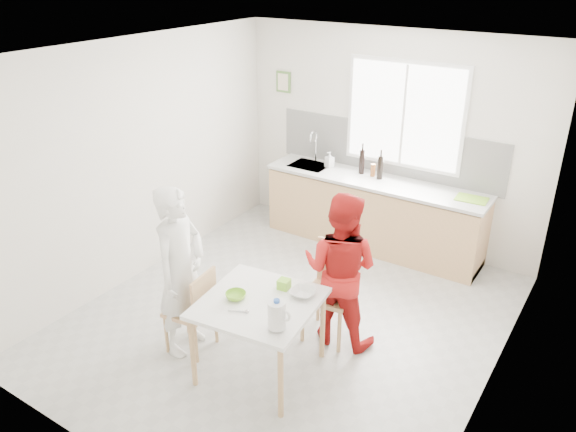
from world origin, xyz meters
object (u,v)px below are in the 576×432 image
object	(u,v)px
chair_far	(332,286)
wine_bottle_a	(362,161)
person_white	(181,271)
milk_jug	(277,315)
chair_left	(195,308)
bowl_green	(236,296)
person_red	(340,269)
bowl_white	(303,293)
wine_bottle_b	(380,167)
dining_table	(259,309)

from	to	relation	value
chair_far	wine_bottle_a	distance (m)	2.20
person_white	milk_jug	world-z (taller)	person_white
chair_left	bowl_green	xyz separation A→B (m)	(0.49, 0.01, 0.30)
person_white	person_red	distance (m)	1.48
milk_jug	wine_bottle_a	world-z (taller)	wine_bottle_a
chair_left	bowl_green	distance (m)	0.57
chair_far	milk_jug	distance (m)	1.16
bowl_green	milk_jug	world-z (taller)	milk_jug
bowl_white	chair_far	bearing A→B (deg)	91.72
bowl_green	milk_jug	size ratio (longest dim) A/B	0.70
person_white	person_red	bearing A→B (deg)	-58.70
wine_bottle_a	wine_bottle_b	world-z (taller)	wine_bottle_a
chair_far	wine_bottle_b	size ratio (longest dim) A/B	3.22
person_red	wine_bottle_b	world-z (taller)	person_red
chair_left	milk_jug	size ratio (longest dim) A/B	3.30
chair_far	bowl_green	xyz separation A→B (m)	(-0.44, -0.93, 0.24)
chair_left	person_red	world-z (taller)	person_red
chair_left	milk_jug	xyz separation A→B (m)	(1.04, -0.16, 0.41)
person_white	chair_left	bearing A→B (deg)	-90.00
dining_table	chair_left	world-z (taller)	chair_left
bowl_white	milk_jug	distance (m)	0.54
milk_jug	person_red	bearing A→B (deg)	83.28
dining_table	person_red	size ratio (longest dim) A/B	0.69
dining_table	bowl_green	world-z (taller)	bowl_green
dining_table	milk_jug	size ratio (longest dim) A/B	4.16
chair_far	bowl_white	distance (m)	0.62
bowl_white	wine_bottle_b	bearing A→B (deg)	100.04
dining_table	chair_left	size ratio (longest dim) A/B	1.26
person_white	wine_bottle_a	distance (m)	2.99
chair_far	person_red	distance (m)	0.27
dining_table	milk_jug	distance (m)	0.48
chair_left	bowl_white	world-z (taller)	chair_left
dining_table	chair_far	size ratio (longest dim) A/B	1.11
person_white	dining_table	bearing A→B (deg)	-90.00
chair_far	person_red	world-z (taller)	person_red
wine_bottle_b	bowl_white	bearing A→B (deg)	-79.96
dining_table	person_red	bearing A→B (deg)	66.45
chair_far	wine_bottle_b	xyz separation A→B (m)	(-0.43, 1.96, 0.54)
bowl_green	chair_far	bearing A→B (deg)	64.50
person_white	milk_jug	size ratio (longest dim) A/B	6.43
person_red	bowl_white	distance (m)	0.54
chair_far	bowl_white	xyz separation A→B (m)	(0.02, -0.57, 0.24)
person_white	wine_bottle_b	world-z (taller)	person_white
person_white	milk_jug	distance (m)	1.17
wine_bottle_b	milk_jug	bearing A→B (deg)	-80.09
chair_far	person_white	world-z (taller)	person_white
chair_left	person_white	size ratio (longest dim) A/B	0.51
chair_left	wine_bottle_a	world-z (taller)	wine_bottle_a
bowl_white	person_red	bearing A→B (deg)	80.80
chair_left	milk_jug	world-z (taller)	milk_jug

